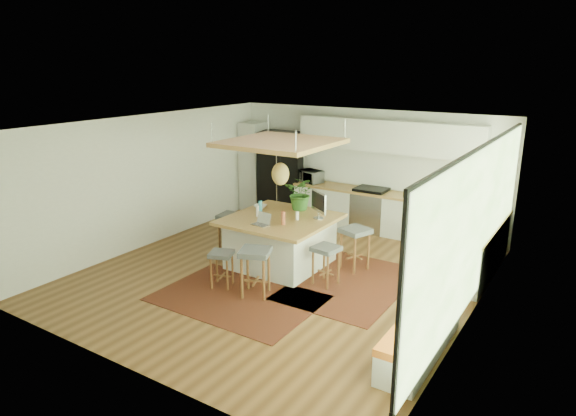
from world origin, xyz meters
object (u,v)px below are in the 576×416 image
Objects in this scene: stool_near_left at (222,267)px; stool_right_front at (326,265)px; island at (281,241)px; fridge at (282,178)px; stool_right_back at (355,251)px; stool_near_right at (256,275)px; monitor at (319,205)px; microwave at (311,175)px; stool_left_side at (231,233)px; island_plant at (301,197)px; laptop at (260,219)px.

stool_right_front reaches higher than stool_near_left.
island is 2.93× the size of stool_near_left.
fridge is 2.63× the size of stool_right_back.
stool_near_right is 1.87m from monitor.
island is 3.03m from microwave.
stool_left_side is at bearing 123.71° from stool_near_left.
island_plant is at bearing -65.43° from fridge.
laptop reaches higher than stool_left_side.
stool_right_front is at bearing -42.03° from island_plant.
stool_near_left is (-0.30, -1.36, -0.11)m from island.
stool_right_back is at bearing -52.49° from fridge.
laptop is (1.23, -0.68, 0.70)m from stool_left_side.
fridge reaches higher than stool_near_right.
monitor reaches higher than island.
stool_left_side is at bearing -78.92° from microwave.
island_plant is (-0.33, 1.98, 0.83)m from stool_near_right.
stool_near_right reaches higher than stool_right_back.
monitor is 0.83× the size of island_plant.
island is 2.31× the size of stool_near_right.
microwave is at bearing 157.45° from monitor.
stool_near_left is at bearing -83.62° from monitor.
stool_right_back reaches higher than stool_left_side.
stool_near_right is 1.15× the size of stool_right_front.
stool_right_back is 1.48m from island_plant.
stool_right_back is 1.19× the size of island_plant.
laptop is at bearing -139.33° from stool_right_back.
stool_near_right is 4.39m from microwave.
monitor reaches higher than stool_near_left.
stool_near_right is at bearing -53.24° from laptop.
microwave is at bearing 99.09° from stool_near_left.
stool_right_back is at bearing 10.00° from stool_left_side.
island_plant is (0.05, 0.66, 0.72)m from island.
stool_right_back reaches higher than stool_near_left.
monitor is at bearing 28.77° from island.
stool_right_front is 0.90m from stool_right_back.
stool_left_side is at bearing -157.88° from island_plant.
fridge is at bearing -163.96° from microwave.
microwave is 2.36m from island_plant.
laptop is (-0.06, -0.56, 0.58)m from island.
island is 2.78× the size of island_plant.
stool_right_back is at bearing 54.49° from monitor.
stool_left_side is (-2.43, 0.45, 0.00)m from stool_right_front.
laptop is at bearing -29.00° from stool_left_side.
laptop is at bearing 119.88° from stool_near_right.
stool_right_front is at bearing -38.02° from microwave.
island is at bearing 77.54° from stool_near_left.
island_plant reaches higher than stool_near_left.
laptop is at bearing -78.73° from fridge.
microwave is at bearing 115.37° from island_plant.
microwave is (-0.91, 3.36, 0.06)m from laptop.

